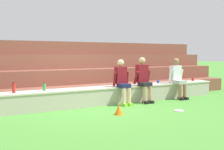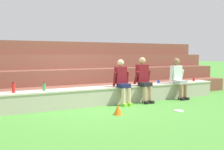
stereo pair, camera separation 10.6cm
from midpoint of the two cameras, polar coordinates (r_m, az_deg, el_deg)
name	(u,v)px [view 2 (the right image)]	position (r m, az deg, el deg)	size (l,w,h in m)	color
ground_plane	(99,106)	(7.45, -2.37, -6.89)	(80.00, 80.00, 0.00)	#4C9338
stone_seating_wall	(96,96)	(7.64, -3.22, -4.53)	(8.80, 0.57, 0.51)	#B7AF9E
brick_bleachers	(72,75)	(9.56, -8.45, 0.03)	(11.82, 2.69, 1.95)	brown
person_left_of_center	(122,81)	(7.66, 2.68, -1.26)	(0.51, 0.58, 1.33)	beige
person_center	(144,78)	(8.07, 7.31, -0.71)	(0.54, 0.56, 1.39)	tan
person_right_of_center	(178,77)	(8.93, 14.60, -0.37)	(0.54, 0.61, 1.35)	#996B4C
water_bottle_center_gap	(13,88)	(6.97, -20.34, -2.61)	(0.08, 0.08, 0.27)	red
water_bottle_near_left	(44,87)	(7.15, -14.23, -2.52)	(0.08, 0.08, 0.22)	green
plastic_cup_left_end	(194,80)	(9.87, 17.75, -0.96)	(0.08, 0.08, 0.11)	red
plastic_cup_middle	(159,82)	(8.83, 10.50, -1.45)	(0.09, 0.09, 0.10)	blue
frisbee	(179,111)	(7.08, 14.80, -7.57)	(0.25, 0.25, 0.02)	white
sports_cone	(118,110)	(6.43, 1.80, -7.58)	(0.22, 0.22, 0.25)	orange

